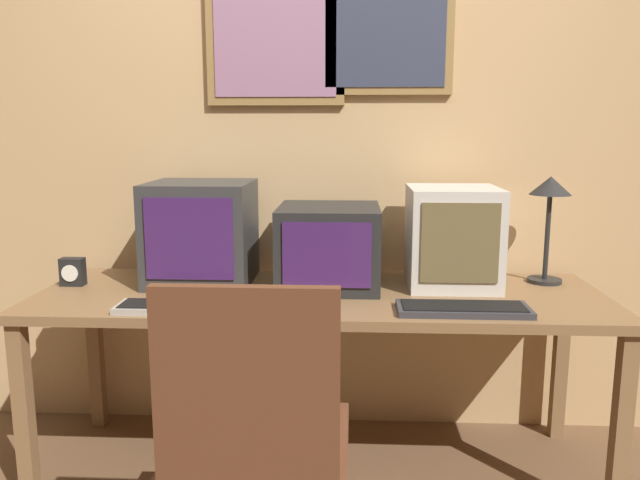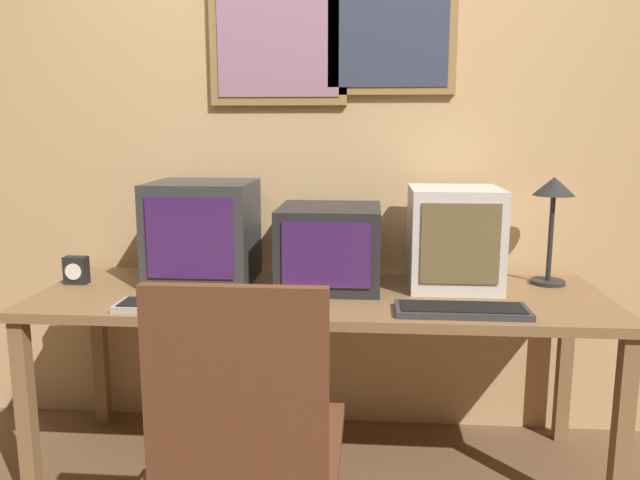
{
  "view_description": "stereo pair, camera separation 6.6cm",
  "coord_description": "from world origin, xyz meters",
  "px_view_note": "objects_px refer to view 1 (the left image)",
  "views": [
    {
      "loc": [
        0.12,
        -1.61,
        1.37
      ],
      "look_at": [
        0.0,
        0.73,
        0.94
      ],
      "focal_mm": 35.0,
      "sensor_mm": 36.0,
      "label": 1
    },
    {
      "loc": [
        0.19,
        -1.6,
        1.37
      ],
      "look_at": [
        0.0,
        0.73,
        0.94
      ],
      "focal_mm": 35.0,
      "sensor_mm": 36.0,
      "label": 2
    }
  ],
  "objects_px": {
    "keyboard_main": "(173,307)",
    "desk_lamp": "(550,200)",
    "office_chair": "(258,475)",
    "keyboard_side": "(463,309)",
    "mouse_near_keyboard": "(246,306)",
    "monitor_center": "(329,246)",
    "monitor_right": "(452,237)",
    "desk_clock": "(73,272)",
    "monitor_left": "(201,232)"
  },
  "relations": [
    {
      "from": "desk_clock",
      "to": "keyboard_side",
      "type": "bearing_deg",
      "value": -11.1
    },
    {
      "from": "keyboard_side",
      "to": "mouse_near_keyboard",
      "type": "xyz_separation_m",
      "value": [
        -0.76,
        -0.02,
        0.0
      ]
    },
    {
      "from": "monitor_center",
      "to": "office_chair",
      "type": "bearing_deg",
      "value": -100.01
    },
    {
      "from": "keyboard_side",
      "to": "desk_lamp",
      "type": "bearing_deg",
      "value": 47.4
    },
    {
      "from": "desk_clock",
      "to": "monitor_right",
      "type": "bearing_deg",
      "value": 3.19
    },
    {
      "from": "monitor_right",
      "to": "keyboard_main",
      "type": "xyz_separation_m",
      "value": [
        -1.03,
        -0.41,
        -0.19
      ]
    },
    {
      "from": "desk_clock",
      "to": "desk_lamp",
      "type": "bearing_deg",
      "value": 4.42
    },
    {
      "from": "monitor_center",
      "to": "keyboard_main",
      "type": "xyz_separation_m",
      "value": [
        -0.53,
        -0.38,
        -0.15
      ]
    },
    {
      "from": "keyboard_side",
      "to": "office_chair",
      "type": "height_order",
      "value": "office_chair"
    },
    {
      "from": "monitor_right",
      "to": "mouse_near_keyboard",
      "type": "distance_m",
      "value": 0.89
    },
    {
      "from": "monitor_center",
      "to": "monitor_right",
      "type": "distance_m",
      "value": 0.5
    },
    {
      "from": "monitor_left",
      "to": "mouse_near_keyboard",
      "type": "bearing_deg",
      "value": -58.54
    },
    {
      "from": "monitor_center",
      "to": "keyboard_main",
      "type": "relative_size",
      "value": 1.09
    },
    {
      "from": "mouse_near_keyboard",
      "to": "desk_clock",
      "type": "height_order",
      "value": "desk_clock"
    },
    {
      "from": "keyboard_main",
      "to": "desk_lamp",
      "type": "xyz_separation_m",
      "value": [
        1.42,
        0.47,
        0.33
      ]
    },
    {
      "from": "keyboard_side",
      "to": "mouse_near_keyboard",
      "type": "bearing_deg",
      "value": -178.76
    },
    {
      "from": "monitor_right",
      "to": "keyboard_side",
      "type": "height_order",
      "value": "monitor_right"
    },
    {
      "from": "monitor_left",
      "to": "keyboard_side",
      "type": "relative_size",
      "value": 0.91
    },
    {
      "from": "keyboard_main",
      "to": "desk_lamp",
      "type": "height_order",
      "value": "desk_lamp"
    },
    {
      "from": "keyboard_side",
      "to": "monitor_center",
      "type": "bearing_deg",
      "value": 143.7
    },
    {
      "from": "keyboard_main",
      "to": "desk_clock",
      "type": "bearing_deg",
      "value": 147.08
    },
    {
      "from": "mouse_near_keyboard",
      "to": "desk_clock",
      "type": "bearing_deg",
      "value": 157.53
    },
    {
      "from": "monitor_right",
      "to": "office_chair",
      "type": "xyz_separation_m",
      "value": [
        -0.65,
        -0.93,
        -0.5
      ]
    },
    {
      "from": "monitor_left",
      "to": "monitor_center",
      "type": "xyz_separation_m",
      "value": [
        0.52,
        -0.04,
        -0.05
      ]
    },
    {
      "from": "monitor_center",
      "to": "keyboard_side",
      "type": "xyz_separation_m",
      "value": [
        0.48,
        -0.35,
        -0.15
      ]
    },
    {
      "from": "monitor_center",
      "to": "keyboard_main",
      "type": "height_order",
      "value": "monitor_center"
    },
    {
      "from": "keyboard_main",
      "to": "mouse_near_keyboard",
      "type": "xyz_separation_m",
      "value": [
        0.25,
        0.01,
        0.0
      ]
    },
    {
      "from": "desk_lamp",
      "to": "office_chair",
      "type": "xyz_separation_m",
      "value": [
        -1.05,
        -1.0,
        -0.64
      ]
    },
    {
      "from": "monitor_center",
      "to": "monitor_left",
      "type": "bearing_deg",
      "value": 176.05
    },
    {
      "from": "desk_lamp",
      "to": "keyboard_main",
      "type": "bearing_deg",
      "value": -161.53
    },
    {
      "from": "keyboard_main",
      "to": "office_chair",
      "type": "height_order",
      "value": "office_chair"
    },
    {
      "from": "mouse_near_keyboard",
      "to": "keyboard_main",
      "type": "bearing_deg",
      "value": -177.16
    },
    {
      "from": "monitor_left",
      "to": "desk_lamp",
      "type": "bearing_deg",
      "value": 2.33
    },
    {
      "from": "monitor_left",
      "to": "office_chair",
      "type": "bearing_deg",
      "value": -68.73
    },
    {
      "from": "mouse_near_keyboard",
      "to": "desk_lamp",
      "type": "height_order",
      "value": "desk_lamp"
    },
    {
      "from": "monitor_left",
      "to": "monitor_right",
      "type": "xyz_separation_m",
      "value": [
        1.02,
        -0.01,
        -0.01
      ]
    },
    {
      "from": "keyboard_side",
      "to": "mouse_near_keyboard",
      "type": "distance_m",
      "value": 0.76
    },
    {
      "from": "monitor_left",
      "to": "office_chair",
      "type": "distance_m",
      "value": 1.13
    },
    {
      "from": "desk_lamp",
      "to": "monitor_right",
      "type": "bearing_deg",
      "value": -170.87
    },
    {
      "from": "monitor_center",
      "to": "mouse_near_keyboard",
      "type": "distance_m",
      "value": 0.48
    },
    {
      "from": "monitor_left",
      "to": "monitor_center",
      "type": "bearing_deg",
      "value": -3.95
    },
    {
      "from": "monitor_right",
      "to": "keyboard_side",
      "type": "distance_m",
      "value": 0.43
    },
    {
      "from": "monitor_left",
      "to": "desk_lamp",
      "type": "height_order",
      "value": "desk_lamp"
    },
    {
      "from": "monitor_left",
      "to": "keyboard_main",
      "type": "bearing_deg",
      "value": -90.91
    },
    {
      "from": "monitor_left",
      "to": "keyboard_main",
      "type": "height_order",
      "value": "monitor_left"
    },
    {
      "from": "mouse_near_keyboard",
      "to": "monitor_right",
      "type": "bearing_deg",
      "value": 27.31
    },
    {
      "from": "mouse_near_keyboard",
      "to": "office_chair",
      "type": "height_order",
      "value": "office_chair"
    },
    {
      "from": "keyboard_side",
      "to": "office_chair",
      "type": "bearing_deg",
      "value": -139.23
    },
    {
      "from": "keyboard_main",
      "to": "desk_clock",
      "type": "xyz_separation_m",
      "value": [
        -0.5,
        0.33,
        0.04
      ]
    },
    {
      "from": "monitor_left",
      "to": "desk_lamp",
      "type": "distance_m",
      "value": 1.42
    }
  ]
}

